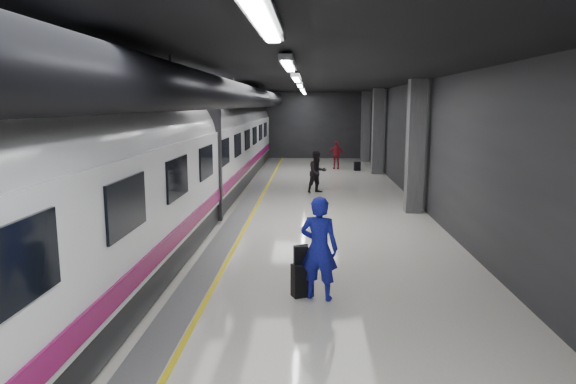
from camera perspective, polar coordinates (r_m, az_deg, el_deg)
ground at (r=15.99m, az=-1.15°, el=-3.56°), size 40.00×40.00×0.00m
platform_hall at (r=16.54m, az=-1.99°, el=9.24°), size 10.02×40.02×4.51m
train at (r=16.18m, az=-12.76°, el=3.79°), size 3.05×38.00×4.05m
traveler_main at (r=9.73m, az=3.47°, el=-6.23°), size 0.83×0.66×1.99m
suitcase_main at (r=10.05m, az=1.58°, el=-9.76°), size 0.46×0.38×0.64m
shoulder_bag at (r=9.93m, az=1.43°, el=-6.99°), size 0.29×0.20×0.35m
traveler_far_a at (r=21.49m, az=3.27°, el=2.24°), size 1.08×1.01×1.77m
traveler_far_b at (r=29.73m, az=5.37°, el=4.12°), size 0.98×0.49×1.60m
suitcase_far at (r=29.07m, az=7.69°, el=2.86°), size 0.39×0.31×0.50m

